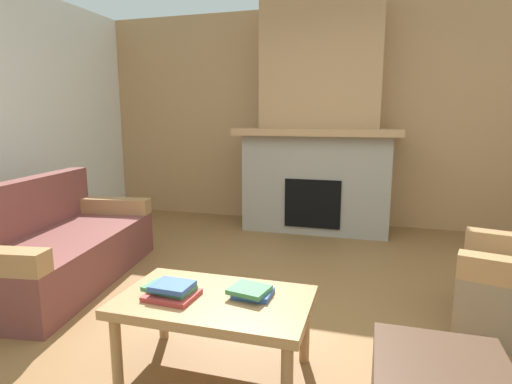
% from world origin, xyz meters
% --- Properties ---
extents(ground, '(9.00, 9.00, 0.00)m').
position_xyz_m(ground, '(0.00, 0.00, 0.00)').
color(ground, brown).
extents(wall_back_wood_panel, '(6.00, 0.12, 2.70)m').
position_xyz_m(wall_back_wood_panel, '(0.00, 3.00, 1.35)').
color(wall_back_wood_panel, tan).
rests_on(wall_back_wood_panel, ground).
extents(fireplace, '(1.90, 0.82, 2.70)m').
position_xyz_m(fireplace, '(0.00, 2.62, 1.16)').
color(fireplace, gray).
rests_on(fireplace, ground).
extents(couch, '(1.11, 1.91, 0.85)m').
position_xyz_m(couch, '(-1.84, 0.30, 0.29)').
color(couch, brown).
rests_on(couch, ground).
extents(coffee_table, '(1.00, 0.60, 0.43)m').
position_xyz_m(coffee_table, '(-0.11, -0.50, 0.38)').
color(coffee_table, '#A87A4C').
rests_on(coffee_table, ground).
extents(book_stack_near_edge, '(0.30, 0.23, 0.08)m').
position_xyz_m(book_stack_near_edge, '(-0.33, -0.56, 0.46)').
color(book_stack_near_edge, '#B23833').
rests_on(book_stack_near_edge, coffee_table).
extents(book_stack_center, '(0.22, 0.21, 0.05)m').
position_xyz_m(book_stack_center, '(0.08, -0.44, 0.46)').
color(book_stack_center, '#335699').
rests_on(book_stack_center, coffee_table).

